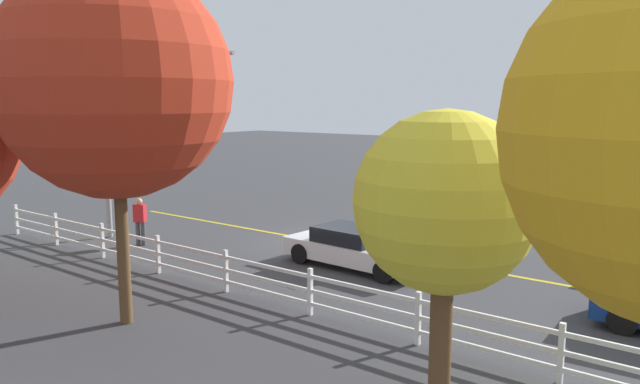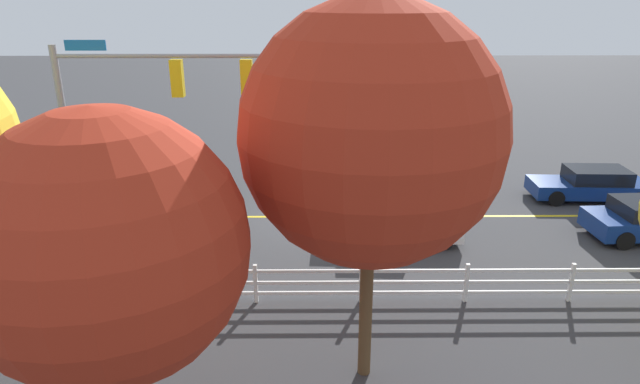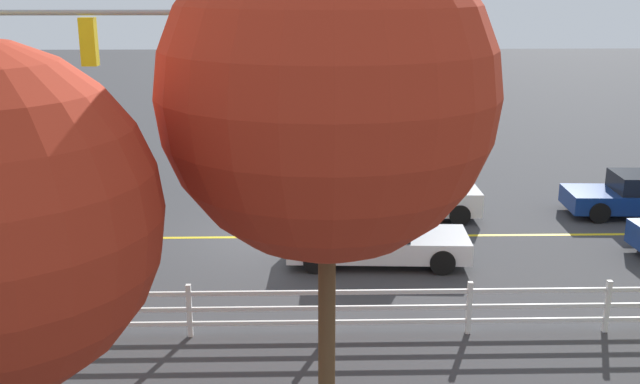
{
  "view_description": "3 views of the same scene",
  "coord_description": "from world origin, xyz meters",
  "px_view_note": "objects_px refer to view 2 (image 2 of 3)",
  "views": [
    {
      "loc": [
        -13.04,
        16.89,
        5.06
      ],
      "look_at": [
        -0.69,
        0.92,
        2.0
      ],
      "focal_mm": 33.68,
      "sensor_mm": 36.0,
      "label": 1
    },
    {
      "loc": [
        -0.33,
        19.25,
        7.98
      ],
      "look_at": [
        -0.46,
        1.27,
        1.47
      ],
      "focal_mm": 30.43,
      "sensor_mm": 36.0,
      "label": 2
    },
    {
      "loc": [
        -1.01,
        20.33,
        7.13
      ],
      "look_at": [
        -1.49,
        0.52,
        1.49
      ],
      "focal_mm": 42.02,
      "sensor_mm": 36.0,
      "label": 3
    }
  ],
  "objects_px": {
    "tree_1": "(109,247)",
    "car_2": "(412,184)",
    "car_0": "(591,184)",
    "car_3": "(390,223)",
    "tree_3": "(372,135)",
    "pedestrian": "(150,244)"
  },
  "relations": [
    {
      "from": "pedestrian",
      "to": "car_3",
      "type": "bearing_deg",
      "value": 79.28
    },
    {
      "from": "tree_1",
      "to": "tree_3",
      "type": "bearing_deg",
      "value": -150.97
    },
    {
      "from": "pedestrian",
      "to": "tree_3",
      "type": "xyz_separation_m",
      "value": [
        -6.11,
        4.81,
        4.56
      ]
    },
    {
      "from": "car_0",
      "to": "tree_1",
      "type": "height_order",
      "value": "tree_1"
    },
    {
      "from": "pedestrian",
      "to": "car_2",
      "type": "bearing_deg",
      "value": 96.82
    },
    {
      "from": "tree_1",
      "to": "car_3",
      "type": "bearing_deg",
      "value": -121.45
    },
    {
      "from": "pedestrian",
      "to": "tree_1",
      "type": "distance_m",
      "value": 8.14
    },
    {
      "from": "car_2",
      "to": "tree_1",
      "type": "xyz_separation_m",
      "value": [
        7.22,
        13.39,
        3.58
      ]
    },
    {
      "from": "tree_1",
      "to": "pedestrian",
      "type": "bearing_deg",
      "value": -76.02
    },
    {
      "from": "pedestrian",
      "to": "tree_1",
      "type": "height_order",
      "value": "tree_1"
    },
    {
      "from": "car_0",
      "to": "car_2",
      "type": "distance_m",
      "value": 7.41
    },
    {
      "from": "tree_1",
      "to": "car_2",
      "type": "bearing_deg",
      "value": -118.35
    },
    {
      "from": "car_2",
      "to": "tree_3",
      "type": "distance_m",
      "value": 12.34
    },
    {
      "from": "car_0",
      "to": "pedestrian",
      "type": "xyz_separation_m",
      "value": [
        16.43,
        6.15,
        0.27
      ]
    },
    {
      "from": "tree_1",
      "to": "tree_3",
      "type": "xyz_separation_m",
      "value": [
        -4.32,
        -2.39,
        1.21
      ]
    },
    {
      "from": "car_0",
      "to": "car_3",
      "type": "distance_m",
      "value": 9.62
    },
    {
      "from": "car_2",
      "to": "tree_3",
      "type": "relative_size",
      "value": 0.54
    },
    {
      "from": "car_0",
      "to": "tree_3",
      "type": "relative_size",
      "value": 0.6
    },
    {
      "from": "car_2",
      "to": "car_0",
      "type": "bearing_deg",
      "value": -179.57
    },
    {
      "from": "car_3",
      "to": "tree_1",
      "type": "height_order",
      "value": "tree_1"
    },
    {
      "from": "car_3",
      "to": "tree_1",
      "type": "relative_size",
      "value": 0.73
    },
    {
      "from": "car_0",
      "to": "car_2",
      "type": "height_order",
      "value": "car_2"
    }
  ]
}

